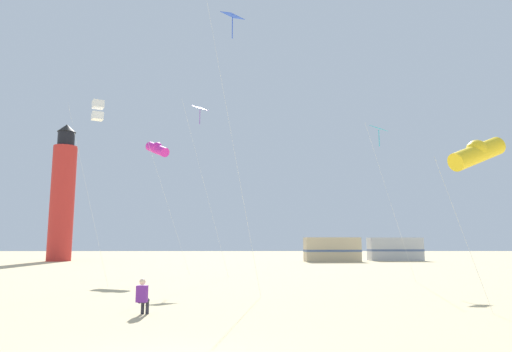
{
  "coord_description": "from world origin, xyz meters",
  "views": [
    {
      "loc": [
        1.82,
        -7.83,
        2.35
      ],
      "look_at": [
        1.97,
        9.69,
        4.92
      ],
      "focal_mm": 31.25,
      "sensor_mm": 36.0,
      "label": 1
    }
  ],
  "objects_px": {
    "kite_tube_magenta": "(157,149)",
    "kite_diamond_cyan": "(379,134)",
    "kite_tube_gold": "(477,153)",
    "kite_box_white": "(98,111)",
    "kite_diamond_blue": "(232,28)",
    "lighthouse_distant": "(63,196)",
    "rv_van_tan": "(332,250)",
    "kite_flyer_standing": "(143,296)",
    "rv_van_silver": "(395,249)",
    "kite_diamond_violet": "(200,115)"
  },
  "relations": [
    {
      "from": "kite_tube_gold",
      "to": "lighthouse_distant",
      "type": "height_order",
      "value": "lighthouse_distant"
    },
    {
      "from": "kite_flyer_standing",
      "to": "kite_diamond_violet",
      "type": "relative_size",
      "value": 0.1
    },
    {
      "from": "kite_diamond_cyan",
      "to": "lighthouse_distant",
      "type": "xyz_separation_m",
      "value": [
        -31.27,
        26.52,
        -1.3
      ]
    },
    {
      "from": "kite_diamond_cyan",
      "to": "rv_van_tan",
      "type": "height_order",
      "value": "kite_diamond_cyan"
    },
    {
      "from": "kite_box_white",
      "to": "kite_tube_gold",
      "type": "bearing_deg",
      "value": -26.53
    },
    {
      "from": "kite_tube_magenta",
      "to": "kite_diamond_violet",
      "type": "height_order",
      "value": "kite_diamond_violet"
    },
    {
      "from": "kite_flyer_standing",
      "to": "lighthouse_distant",
      "type": "relative_size",
      "value": 0.07
    },
    {
      "from": "rv_van_tan",
      "to": "kite_flyer_standing",
      "type": "bearing_deg",
      "value": -111.99
    },
    {
      "from": "kite_tube_magenta",
      "to": "kite_diamond_cyan",
      "type": "xyz_separation_m",
      "value": [
        15.2,
        -4.8,
        -0.02
      ]
    },
    {
      "from": "kite_tube_gold",
      "to": "rv_van_tan",
      "type": "xyz_separation_m",
      "value": [
        0.92,
        36.39,
        -4.25
      ]
    },
    {
      "from": "kite_box_white",
      "to": "kite_tube_magenta",
      "type": "bearing_deg",
      "value": 75.58
    },
    {
      "from": "kite_tube_magenta",
      "to": "lighthouse_distant",
      "type": "bearing_deg",
      "value": 126.51
    },
    {
      "from": "kite_box_white",
      "to": "rv_van_tan",
      "type": "relative_size",
      "value": 1.59
    },
    {
      "from": "kite_tube_gold",
      "to": "kite_box_white",
      "type": "relative_size",
      "value": 0.61
    },
    {
      "from": "kite_diamond_blue",
      "to": "rv_van_silver",
      "type": "bearing_deg",
      "value": 62.02
    },
    {
      "from": "kite_diamond_blue",
      "to": "kite_diamond_violet",
      "type": "bearing_deg",
      "value": 104.76
    },
    {
      "from": "kite_box_white",
      "to": "rv_van_tan",
      "type": "bearing_deg",
      "value": 56.49
    },
    {
      "from": "kite_diamond_blue",
      "to": "kite_box_white",
      "type": "height_order",
      "value": "kite_diamond_blue"
    },
    {
      "from": "kite_box_white",
      "to": "kite_diamond_blue",
      "type": "bearing_deg",
      "value": -30.04
    },
    {
      "from": "kite_diamond_cyan",
      "to": "rv_van_tan",
      "type": "relative_size",
      "value": 1.49
    },
    {
      "from": "kite_diamond_blue",
      "to": "kite_diamond_cyan",
      "type": "bearing_deg",
      "value": 38.54
    },
    {
      "from": "lighthouse_distant",
      "to": "kite_tube_gold",
      "type": "bearing_deg",
      "value": -50.16
    },
    {
      "from": "kite_diamond_violet",
      "to": "kite_diamond_blue",
      "type": "xyz_separation_m",
      "value": [
        2.73,
        -10.36,
        1.42
      ]
    },
    {
      "from": "kite_box_white",
      "to": "rv_van_silver",
      "type": "distance_m",
      "value": 41.26
    },
    {
      "from": "lighthouse_distant",
      "to": "kite_tube_magenta",
      "type": "bearing_deg",
      "value": -53.49
    },
    {
      "from": "kite_diamond_cyan",
      "to": "kite_diamond_violet",
      "type": "bearing_deg",
      "value": 165.3
    },
    {
      "from": "kite_diamond_cyan",
      "to": "rv_van_silver",
      "type": "xyz_separation_m",
      "value": [
        9.49,
        27.75,
        -7.75
      ]
    },
    {
      "from": "kite_flyer_standing",
      "to": "kite_tube_magenta",
      "type": "relative_size",
      "value": 0.12
    },
    {
      "from": "rv_van_tan",
      "to": "rv_van_silver",
      "type": "xyz_separation_m",
      "value": [
        8.26,
        2.69,
        0.0
      ]
    },
    {
      "from": "kite_diamond_violet",
      "to": "lighthouse_distant",
      "type": "xyz_separation_m",
      "value": [
        -19.43,
        23.41,
        -3.4
      ]
    },
    {
      "from": "kite_tube_gold",
      "to": "kite_tube_magenta",
      "type": "bearing_deg",
      "value": 133.87
    },
    {
      "from": "kite_diamond_violet",
      "to": "kite_tube_gold",
      "type": "distance_m",
      "value": 19.68
    },
    {
      "from": "kite_flyer_standing",
      "to": "kite_diamond_violet",
      "type": "bearing_deg",
      "value": -84.14
    },
    {
      "from": "kite_flyer_standing",
      "to": "kite_box_white",
      "type": "xyz_separation_m",
      "value": [
        -5.44,
        10.26,
        9.24
      ]
    },
    {
      "from": "kite_box_white",
      "to": "lighthouse_distant",
      "type": "distance_m",
      "value": 32.47
    },
    {
      "from": "rv_van_tan",
      "to": "kite_box_white",
      "type": "bearing_deg",
      "value": -126.74
    },
    {
      "from": "kite_tube_gold",
      "to": "kite_box_white",
      "type": "xyz_separation_m",
      "value": [
        -17.42,
        8.7,
        4.21
      ]
    },
    {
      "from": "kite_flyer_standing",
      "to": "lighthouse_distant",
      "type": "distance_m",
      "value": 44.61
    },
    {
      "from": "kite_flyer_standing",
      "to": "kite_diamond_blue",
      "type": "height_order",
      "value": "kite_diamond_blue"
    },
    {
      "from": "kite_diamond_cyan",
      "to": "kite_diamond_blue",
      "type": "bearing_deg",
      "value": -141.46
    },
    {
      "from": "kite_diamond_blue",
      "to": "rv_van_silver",
      "type": "relative_size",
      "value": 2.1
    },
    {
      "from": "kite_flyer_standing",
      "to": "kite_tube_magenta",
      "type": "xyz_separation_m",
      "value": [
        -3.53,
        17.7,
        8.54
      ]
    },
    {
      "from": "kite_flyer_standing",
      "to": "kite_tube_gold",
      "type": "height_order",
      "value": "kite_tube_gold"
    },
    {
      "from": "kite_diamond_cyan",
      "to": "rv_van_silver",
      "type": "relative_size",
      "value": 1.51
    },
    {
      "from": "rv_van_tan",
      "to": "kite_tube_magenta",
      "type": "bearing_deg",
      "value": -132.27
    },
    {
      "from": "kite_box_white",
      "to": "lighthouse_distant",
      "type": "xyz_separation_m",
      "value": [
        -14.16,
        29.15,
        -2.01
      ]
    },
    {
      "from": "kite_tube_magenta",
      "to": "rv_van_tan",
      "type": "relative_size",
      "value": 1.5
    },
    {
      "from": "kite_diamond_blue",
      "to": "lighthouse_distant",
      "type": "height_order",
      "value": "lighthouse_distant"
    },
    {
      "from": "kite_tube_magenta",
      "to": "kite_box_white",
      "type": "relative_size",
      "value": 0.94
    },
    {
      "from": "kite_diamond_blue",
      "to": "lighthouse_distant",
      "type": "distance_m",
      "value": 40.68
    }
  ]
}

